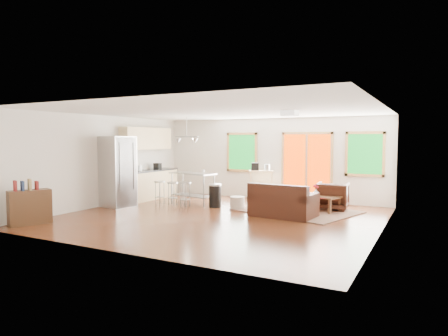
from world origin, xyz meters
The scene contains 29 objects.
floor centered at (0.00, 0.00, -0.01)m, with size 7.50×7.00×0.02m, color #3D1D0E.
ceiling centered at (0.00, 0.00, 2.61)m, with size 7.50×7.00×0.02m, color white.
back_wall centered at (0.00, 3.51, 1.30)m, with size 7.50×0.02×2.60m, color silver.
left_wall centered at (-3.76, 0.00, 1.30)m, with size 0.02×7.00×2.60m, color silver.
right_wall centered at (3.76, 0.00, 1.30)m, with size 0.02×7.00×2.60m, color silver.
front_wall centered at (0.00, -3.51, 1.30)m, with size 7.50×0.02×2.60m, color silver.
window_left centered at (-1.00, 3.46, 1.50)m, with size 1.10×0.05×1.30m.
french_doors centered at (1.20, 3.46, 1.10)m, with size 1.60×0.05×2.10m.
window_right centered at (2.90, 3.46, 1.50)m, with size 1.10×0.05×1.30m.
rug centered at (1.46, 1.70, 0.01)m, with size 2.87×2.21×0.03m, color #53603F.
loveseat centered at (1.38, 0.80, 0.33)m, with size 1.64×1.03×0.83m.
coffee_table centered at (2.00, 1.98, 0.38)m, with size 1.25×0.98×0.44m.
armchair centered at (2.25, 2.34, 0.42)m, with size 0.81×0.76×0.83m, color black.
ottoman centered at (1.14, 2.09, 0.18)m, with size 0.55×0.55×0.36m, color black.
pouf centered at (-0.10, 1.27, 0.17)m, with size 0.40×0.40×0.35m, color beige.
vase centered at (1.92, 1.89, 0.53)m, with size 0.21×0.22×0.35m.
book centered at (2.08, 1.68, 0.55)m, with size 0.22×0.03×0.30m, color maroon.
cabinets centered at (-3.49, 1.70, 0.93)m, with size 0.64×2.24×2.30m.
refrigerator centered at (-3.32, 0.08, 1.00)m, with size 0.91×0.88×2.01m.
island centered at (-1.71, 1.52, 0.64)m, with size 1.56×0.89×0.93m.
cup centered at (-1.32, 1.48, 1.00)m, with size 0.11×0.09×0.11m, color white.
bar_stool_a centered at (-2.54, 1.01, 0.51)m, with size 0.38×0.38×0.69m.
bar_stool_b centered at (-2.08, 1.02, 0.50)m, with size 0.36×0.36×0.68m.
bar_stool_c centered at (-1.55, 0.88, 0.54)m, with size 0.35×0.35×0.72m.
trash_can centered at (-0.79, 1.25, 0.34)m, with size 0.48×0.48×0.67m.
kitchen_cart centered at (-0.24, 3.23, 0.80)m, with size 0.90×0.77×1.18m.
bookshelf centered at (-3.35, -2.72, 0.41)m, with size 0.65×0.94×1.04m.
ceiling_flush centered at (1.60, 0.60, 2.53)m, with size 0.35×0.35×0.12m, color white.
pendant_light centered at (-1.90, 1.50, 1.90)m, with size 0.80×0.18×0.79m.
Camera 1 is at (4.67, -8.53, 1.90)m, focal length 32.00 mm.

